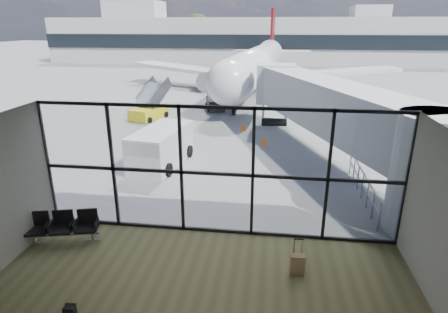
% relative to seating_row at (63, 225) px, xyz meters
% --- Properties ---
extents(ground, '(220.00, 220.00, 0.00)m').
position_rel_seating_row_xyz_m(ground, '(5.03, 41.19, -0.57)').
color(ground, slate).
rests_on(ground, ground).
extents(lounge_shell, '(12.02, 8.01, 4.51)m').
position_rel_seating_row_xyz_m(lounge_shell, '(5.03, -3.61, 2.08)').
color(lounge_shell, brown).
rests_on(lounge_shell, ground).
extents(glass_curtain_wall, '(12.10, 0.12, 4.50)m').
position_rel_seating_row_xyz_m(glass_curtain_wall, '(5.03, 1.19, 1.68)').
color(glass_curtain_wall, white).
rests_on(glass_curtain_wall, ground).
extents(jet_bridge, '(8.00, 16.50, 4.33)m').
position_rel_seating_row_xyz_m(jet_bridge, '(9.93, 8.26, 2.19)').
color(jet_bridge, '#96999B').
rests_on(jet_bridge, ground).
extents(apron_railing, '(0.06, 5.46, 1.11)m').
position_rel_seating_row_xyz_m(apron_railing, '(10.63, 4.69, 0.15)').
color(apron_railing, gray).
rests_on(apron_railing, ground).
extents(far_terminal, '(80.00, 12.20, 11.00)m').
position_rel_seating_row_xyz_m(far_terminal, '(4.44, 63.16, 3.64)').
color(far_terminal, '#A7A7A3').
rests_on(far_terminal, ground).
extents(tree_0, '(4.95, 4.95, 7.12)m').
position_rel_seating_row_xyz_m(tree_0, '(-39.97, 73.19, 4.06)').
color(tree_0, '#382619').
rests_on(tree_0, ground).
extents(tree_1, '(5.61, 5.61, 8.07)m').
position_rel_seating_row_xyz_m(tree_1, '(-33.97, 73.19, 4.68)').
color(tree_1, '#382619').
rests_on(tree_1, ground).
extents(tree_2, '(6.27, 6.27, 9.03)m').
position_rel_seating_row_xyz_m(tree_2, '(-27.97, 73.19, 5.30)').
color(tree_2, '#382619').
rests_on(tree_2, ground).
extents(tree_3, '(4.95, 4.95, 7.12)m').
position_rel_seating_row_xyz_m(tree_3, '(-21.97, 73.19, 4.06)').
color(tree_3, '#382619').
rests_on(tree_3, ground).
extents(tree_4, '(5.61, 5.61, 8.07)m').
position_rel_seating_row_xyz_m(tree_4, '(-15.97, 73.19, 4.68)').
color(tree_4, '#382619').
rests_on(tree_4, ground).
extents(tree_5, '(6.27, 6.27, 9.03)m').
position_rel_seating_row_xyz_m(tree_5, '(-9.97, 73.19, 5.30)').
color(tree_5, '#382619').
rests_on(tree_5, ground).
extents(seating_row, '(2.33, 1.15, 1.03)m').
position_rel_seating_row_xyz_m(seating_row, '(0.00, 0.00, 0.00)').
color(seating_row, gray).
rests_on(seating_row, ground).
extents(backpack, '(0.29, 0.27, 0.42)m').
position_rel_seating_row_xyz_m(backpack, '(2.07, -3.41, -0.37)').
color(backpack, black).
rests_on(backpack, ground).
extents(suitcase, '(0.42, 0.32, 1.11)m').
position_rel_seating_row_xyz_m(suitcase, '(7.69, -0.85, -0.24)').
color(suitcase, '#8E734F').
rests_on(suitcase, ground).
extents(airliner, '(30.16, 35.02, 9.02)m').
position_rel_seating_row_xyz_m(airliner, '(4.93, 32.43, 2.18)').
color(airliner, silver).
rests_on(airliner, ground).
extents(service_van, '(2.59, 4.58, 1.90)m').
position_rel_seating_row_xyz_m(service_van, '(1.19, 7.34, 0.40)').
color(service_van, silver).
rests_on(service_van, ground).
extents(belt_loader, '(2.12, 3.73, 1.63)m').
position_rel_seating_row_xyz_m(belt_loader, '(1.89, 20.89, -0.02)').
color(belt_loader, black).
rests_on(belt_loader, ground).
extents(mobile_stairs, '(2.66, 3.79, 2.43)m').
position_rel_seating_row_xyz_m(mobile_stairs, '(-2.59, 16.98, 0.01)').
color(mobile_stairs, gold).
rests_on(mobile_stairs, ground).
extents(traffic_cone_a, '(0.43, 0.43, 0.61)m').
position_rel_seating_row_xyz_m(traffic_cone_a, '(4.83, 14.66, -0.28)').
color(traffic_cone_a, '#FF650D').
rests_on(traffic_cone_a, ground).
extents(traffic_cone_c, '(0.40, 0.40, 0.57)m').
position_rel_seating_row_xyz_m(traffic_cone_c, '(6.39, 11.55, -0.30)').
color(traffic_cone_c, orange).
rests_on(traffic_cone_c, ground).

